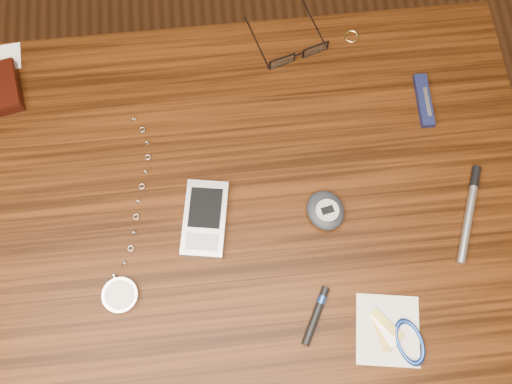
# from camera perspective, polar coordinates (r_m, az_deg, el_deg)

# --- Properties ---
(ground) EXTENTS (3.80, 3.80, 0.00)m
(ground) POSITION_cam_1_polar(r_m,az_deg,el_deg) (1.59, -2.41, -10.35)
(ground) COLOR #472814
(ground) RESTS_ON ground
(desk) EXTENTS (1.00, 0.70, 0.75)m
(desk) POSITION_cam_1_polar(r_m,az_deg,el_deg) (0.95, -3.97, -5.02)
(desk) COLOR #351908
(desk) RESTS_ON ground
(eyeglasses) EXTENTS (0.13, 0.13, 0.02)m
(eyeglasses) POSITION_cam_1_polar(r_m,az_deg,el_deg) (0.96, 4.14, 13.74)
(eyeglasses) COLOR black
(eyeglasses) RESTS_ON desk
(gold_ring) EXTENTS (0.03, 0.03, 0.00)m
(gold_ring) POSITION_cam_1_polar(r_m,az_deg,el_deg) (1.00, 9.53, 15.10)
(gold_ring) COLOR #F2DD74
(gold_ring) RESTS_ON desk
(pocket_watch) EXTENTS (0.08, 0.31, 0.02)m
(pocket_watch) POSITION_cam_1_polar(r_m,az_deg,el_deg) (0.85, -13.33, -9.49)
(pocket_watch) COLOR #B7B7BC
(pocket_watch) RESTS_ON desk
(pda_phone) EXTENTS (0.08, 0.12, 0.02)m
(pda_phone) POSITION_cam_1_polar(r_m,az_deg,el_deg) (0.85, -5.13, -2.66)
(pda_phone) COLOR silver
(pda_phone) RESTS_ON desk
(pedometer) EXTENTS (0.07, 0.07, 0.03)m
(pedometer) POSITION_cam_1_polar(r_m,az_deg,el_deg) (0.85, 6.97, -1.83)
(pedometer) COLOR black
(pedometer) RESTS_ON desk
(notepad_keys) EXTENTS (0.11, 0.11, 0.01)m
(notepad_keys) POSITION_cam_1_polar(r_m,az_deg,el_deg) (0.85, 14.13, -13.83)
(notepad_keys) COLOR white
(notepad_keys) RESTS_ON desk
(pocket_knife) EXTENTS (0.02, 0.09, 0.01)m
(pocket_knife) POSITION_cam_1_polar(r_m,az_deg,el_deg) (0.96, 16.44, 8.76)
(pocket_knife) COLOR #141B3E
(pocket_knife) RESTS_ON desk
(silver_pen) EXTENTS (0.07, 0.15, 0.01)m
(silver_pen) POSITION_cam_1_polar(r_m,az_deg,el_deg) (0.91, 20.64, -1.34)
(silver_pen) COLOR #A8A8AC
(silver_pen) RESTS_ON desk
(black_blue_pen) EXTENTS (0.05, 0.08, 0.01)m
(black_blue_pen) POSITION_cam_1_polar(r_m,az_deg,el_deg) (0.83, 6.07, -12.01)
(black_blue_pen) COLOR black
(black_blue_pen) RESTS_ON desk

